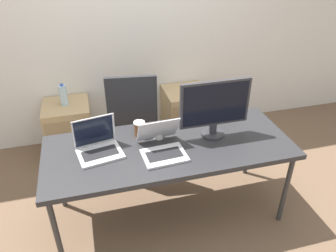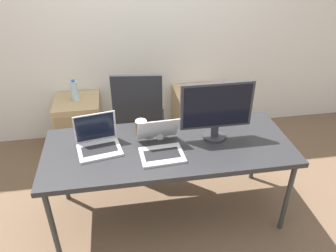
# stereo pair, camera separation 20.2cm
# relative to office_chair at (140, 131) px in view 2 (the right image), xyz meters

# --- Properties ---
(ground_plane) EXTENTS (14.00, 14.00, 0.00)m
(ground_plane) POSITION_rel_office_chair_xyz_m (0.16, -0.74, -0.40)
(ground_plane) COLOR brown
(wall_back) EXTENTS (10.00, 0.05, 2.60)m
(wall_back) POSITION_rel_office_chair_xyz_m (0.16, 0.69, 0.90)
(wall_back) COLOR silver
(wall_back) RESTS_ON ground_plane
(desk) EXTENTS (1.88, 0.76, 0.71)m
(desk) POSITION_rel_office_chair_xyz_m (0.16, -0.74, 0.27)
(desk) COLOR #28282B
(desk) RESTS_ON ground_plane
(office_chair) EXTENTS (0.56, 0.59, 1.07)m
(office_chair) POSITION_rel_office_chair_xyz_m (0.00, 0.00, 0.00)
(office_chair) COLOR #232326
(office_chair) RESTS_ON ground_plane
(cabinet_left) EXTENTS (0.47, 0.48, 0.58)m
(cabinet_left) POSITION_rel_office_chair_xyz_m (-0.63, 0.42, -0.11)
(cabinet_left) COLOR tan
(cabinet_left) RESTS_ON ground_plane
(cabinet_right) EXTENTS (0.47, 0.48, 0.58)m
(cabinet_right) POSITION_rel_office_chair_xyz_m (0.67, 0.42, -0.11)
(cabinet_right) COLOR tan
(cabinet_right) RESTS_ON ground_plane
(water_bottle) EXTENTS (0.08, 0.08, 0.23)m
(water_bottle) POSITION_rel_office_chair_xyz_m (-0.63, 0.42, 0.29)
(water_bottle) COLOR silver
(water_bottle) RESTS_ON cabinet_left
(laptop_left) EXTENTS (0.33, 0.37, 0.23)m
(laptop_left) POSITION_rel_office_chair_xyz_m (0.09, -0.80, 0.36)
(laptop_left) COLOR silver
(laptop_left) RESTS_ON desk
(laptop_right) EXTENTS (0.35, 0.31, 0.26)m
(laptop_right) POSITION_rel_office_chair_xyz_m (-0.36, -0.68, 0.36)
(laptop_right) COLOR silver
(laptop_right) RESTS_ON desk
(monitor) EXTENTS (0.55, 0.18, 0.47)m
(monitor) POSITION_rel_office_chair_xyz_m (0.54, -0.68, 0.56)
(monitor) COLOR #2D2D33
(monitor) RESTS_ON desk
(coffee_cup_white) EXTENTS (0.07, 0.07, 0.09)m
(coffee_cup_white) POSITION_rel_office_chair_xyz_m (0.11, -0.62, 0.35)
(coffee_cup_white) COLOR white
(coffee_cup_white) RESTS_ON desk
(coffee_cup_brown) EXTENTS (0.09, 0.09, 0.12)m
(coffee_cup_brown) POSITION_rel_office_chair_xyz_m (-0.03, -0.54, 0.37)
(coffee_cup_brown) COLOR brown
(coffee_cup_brown) RESTS_ON desk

